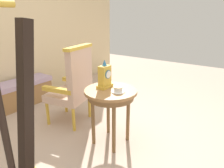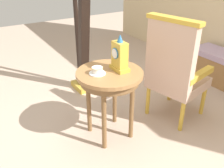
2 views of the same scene
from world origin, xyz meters
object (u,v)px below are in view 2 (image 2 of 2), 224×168
Objects in this scene: harp at (82,41)px; side_table at (110,81)px; mantel_clock at (120,56)px; teacup_left at (97,71)px; armchair at (175,69)px.

side_table is at bearing -11.48° from harp.
harp reaches higher than mantel_clock.
side_table is 4.67× the size of teacup_left.
teacup_left is 0.09× the size of harp.
teacup_left is 0.24m from mantel_clock.
teacup_left is at bearing -99.57° from side_table.
teacup_left is at bearing -98.04° from armchair.
armchair is at bearing 82.21° from side_table.
side_table is 0.61× the size of armchair.
mantel_clock is 0.68m from armchair.
teacup_left is 0.13× the size of armchair.
harp is at bearing -154.88° from armchair.
harp reaches higher than armchair.
mantel_clock is at bearing 80.78° from teacup_left.
side_table is 0.73m from armchair.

